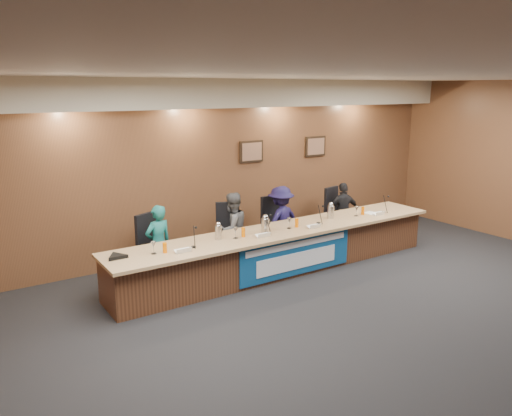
# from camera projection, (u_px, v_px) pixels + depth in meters

# --- Properties ---
(floor) EXTENTS (10.00, 10.00, 0.00)m
(floor) POSITION_uv_depth(u_px,v_px,m) (389.00, 324.00, 6.59)
(floor) COLOR black
(floor) RESTS_ON ground
(ceiling) EXTENTS (10.00, 8.00, 0.04)m
(ceiling) POSITION_uv_depth(u_px,v_px,m) (406.00, 74.00, 5.84)
(ceiling) COLOR silver
(ceiling) RESTS_ON wall_back
(wall_back) EXTENTS (10.00, 0.04, 3.20)m
(wall_back) POSITION_uv_depth(u_px,v_px,m) (233.00, 166.00, 9.46)
(wall_back) COLOR brown
(wall_back) RESTS_ON floor
(soffit) EXTENTS (10.00, 0.50, 0.50)m
(soffit) POSITION_uv_depth(u_px,v_px,m) (239.00, 93.00, 8.95)
(soffit) COLOR beige
(soffit) RESTS_ON wall_back
(dais_body) EXTENTS (6.00, 0.80, 0.70)m
(dais_body) POSITION_uv_depth(u_px,v_px,m) (282.00, 251.00, 8.46)
(dais_body) COLOR #4B2A18
(dais_body) RESTS_ON floor
(dais_top) EXTENTS (6.10, 0.95, 0.05)m
(dais_top) POSITION_uv_depth(u_px,v_px,m) (284.00, 230.00, 8.33)
(dais_top) COLOR #A48157
(dais_top) RESTS_ON dais_body
(banner) EXTENTS (2.20, 0.02, 0.65)m
(banner) POSITION_uv_depth(u_px,v_px,m) (297.00, 256.00, 8.11)
(banner) COLOR navy
(banner) RESTS_ON dais_body
(banner_text_upper) EXTENTS (2.00, 0.01, 0.10)m
(banner_text_upper) POSITION_uv_depth(u_px,v_px,m) (298.00, 244.00, 8.06)
(banner_text_upper) COLOR silver
(banner_text_upper) RESTS_ON banner
(banner_text_lower) EXTENTS (1.60, 0.01, 0.28)m
(banner_text_lower) POSITION_uv_depth(u_px,v_px,m) (297.00, 261.00, 8.12)
(banner_text_lower) COLOR silver
(banner_text_lower) RESTS_ON banner
(wall_photo_left) EXTENTS (0.52, 0.04, 0.42)m
(wall_photo_left) POSITION_uv_depth(u_px,v_px,m) (251.00, 152.00, 9.60)
(wall_photo_left) COLOR black
(wall_photo_left) RESTS_ON wall_back
(wall_photo_right) EXTENTS (0.52, 0.04, 0.42)m
(wall_photo_right) POSITION_uv_depth(u_px,v_px,m) (315.00, 146.00, 10.45)
(wall_photo_right) COLOR black
(wall_photo_right) RESTS_ON wall_back
(panelist_a) EXTENTS (0.51, 0.38, 1.26)m
(panelist_a) POSITION_uv_depth(u_px,v_px,m) (158.00, 244.00, 7.92)
(panelist_a) COLOR #145D5B
(panelist_a) RESTS_ON floor
(panelist_b) EXTENTS (0.71, 0.60, 1.30)m
(panelist_b) POSITION_uv_depth(u_px,v_px,m) (232.00, 229.00, 8.65)
(panelist_b) COLOR #4B4C4F
(panelist_b) RESTS_ON floor
(panelist_c) EXTENTS (0.92, 0.63, 1.30)m
(panelist_c) POSITION_uv_depth(u_px,v_px,m) (281.00, 221.00, 9.21)
(panelist_c) COLOR #16113A
(panelist_c) RESTS_ON floor
(panelist_d) EXTENTS (0.76, 0.49, 1.21)m
(panelist_d) POSITION_uv_depth(u_px,v_px,m) (343.00, 212.00, 10.05)
(panelist_d) COLOR black
(panelist_d) RESTS_ON floor
(office_chair_a) EXTENTS (0.63, 0.63, 0.08)m
(office_chair_a) POSITION_uv_depth(u_px,v_px,m) (156.00, 251.00, 8.04)
(office_chair_a) COLOR black
(office_chair_a) RESTS_ON floor
(office_chair_b) EXTENTS (0.63, 0.63, 0.08)m
(office_chair_b) POSITION_uv_depth(u_px,v_px,m) (229.00, 237.00, 8.77)
(office_chair_b) COLOR black
(office_chair_b) RESTS_ON floor
(office_chair_c) EXTENTS (0.52, 0.52, 0.08)m
(office_chair_c) POSITION_uv_depth(u_px,v_px,m) (277.00, 229.00, 9.33)
(office_chair_c) COLOR black
(office_chair_c) RESTS_ON floor
(office_chair_d) EXTENTS (0.58, 0.58, 0.08)m
(office_chair_d) POSITION_uv_depth(u_px,v_px,m) (339.00, 217.00, 10.16)
(office_chair_d) COLOR black
(office_chair_d) RESTS_ON floor
(nameplate_a) EXTENTS (0.24, 0.08, 0.10)m
(nameplate_a) POSITION_uv_depth(u_px,v_px,m) (184.00, 250.00, 7.09)
(nameplate_a) COLOR white
(nameplate_a) RESTS_ON dais_top
(microphone_a) EXTENTS (0.07, 0.07, 0.02)m
(microphone_a) POSITION_uv_depth(u_px,v_px,m) (193.00, 247.00, 7.35)
(microphone_a) COLOR black
(microphone_a) RESTS_ON dais_top
(juice_glass_a) EXTENTS (0.06, 0.06, 0.15)m
(juice_glass_a) POSITION_uv_depth(u_px,v_px,m) (165.00, 248.00, 7.10)
(juice_glass_a) COLOR #E66800
(juice_glass_a) RESTS_ON dais_top
(water_glass_a) EXTENTS (0.08, 0.08, 0.18)m
(water_glass_a) POSITION_uv_depth(u_px,v_px,m) (154.00, 248.00, 7.05)
(water_glass_a) COLOR silver
(water_glass_a) RESTS_ON dais_top
(nameplate_b) EXTENTS (0.24, 0.08, 0.10)m
(nameplate_b) POSITION_uv_depth(u_px,v_px,m) (264.00, 235.00, 7.84)
(nameplate_b) COLOR white
(nameplate_b) RESTS_ON dais_top
(microphone_b) EXTENTS (0.07, 0.07, 0.02)m
(microphone_b) POSITION_uv_depth(u_px,v_px,m) (267.00, 233.00, 8.05)
(microphone_b) COLOR black
(microphone_b) RESTS_ON dais_top
(juice_glass_b) EXTENTS (0.06, 0.06, 0.15)m
(juice_glass_b) POSITION_uv_depth(u_px,v_px,m) (243.00, 232.00, 7.86)
(juice_glass_b) COLOR #E66800
(juice_glass_b) RESTS_ON dais_top
(water_glass_b) EXTENTS (0.08, 0.08, 0.18)m
(water_glass_b) POSITION_uv_depth(u_px,v_px,m) (236.00, 233.00, 7.77)
(water_glass_b) COLOR silver
(water_glass_b) RESTS_ON dais_top
(nameplate_c) EXTENTS (0.24, 0.08, 0.10)m
(nameplate_c) POSITION_uv_depth(u_px,v_px,m) (315.00, 226.00, 8.35)
(nameplate_c) COLOR white
(nameplate_c) RESTS_ON dais_top
(microphone_c) EXTENTS (0.07, 0.07, 0.02)m
(microphone_c) POSITION_uv_depth(u_px,v_px,m) (318.00, 223.00, 8.65)
(microphone_c) COLOR black
(microphone_c) RESTS_ON dais_top
(juice_glass_c) EXTENTS (0.06, 0.06, 0.15)m
(juice_glass_c) POSITION_uv_depth(u_px,v_px,m) (297.00, 223.00, 8.41)
(juice_glass_c) COLOR #E66800
(juice_glass_c) RESTS_ON dais_top
(water_glass_c) EXTENTS (0.08, 0.08, 0.18)m
(water_glass_c) POSITION_uv_depth(u_px,v_px,m) (289.00, 223.00, 8.32)
(water_glass_c) COLOR silver
(water_glass_c) RESTS_ON dais_top
(nameplate_d) EXTENTS (0.24, 0.08, 0.10)m
(nameplate_d) POSITION_uv_depth(u_px,v_px,m) (380.00, 213.00, 9.20)
(nameplate_d) COLOR white
(nameplate_d) RESTS_ON dais_top
(microphone_d) EXTENTS (0.07, 0.07, 0.02)m
(microphone_d) POSITION_uv_depth(u_px,v_px,m) (383.00, 212.00, 9.42)
(microphone_d) COLOR black
(microphone_d) RESTS_ON dais_top
(juice_glass_d) EXTENTS (0.06, 0.06, 0.15)m
(juice_glass_d) POSITION_uv_depth(u_px,v_px,m) (363.00, 211.00, 9.24)
(juice_glass_d) COLOR #E66800
(juice_glass_d) RESTS_ON dais_top
(water_glass_d) EXTENTS (0.08, 0.08, 0.18)m
(water_glass_d) POSITION_uv_depth(u_px,v_px,m) (357.00, 211.00, 9.14)
(water_glass_d) COLOR silver
(water_glass_d) RESTS_ON dais_top
(carafe_left) EXTENTS (0.11, 0.11, 0.22)m
(carafe_left) POSITION_uv_depth(u_px,v_px,m) (218.00, 232.00, 7.72)
(carafe_left) COLOR silver
(carafe_left) RESTS_ON dais_top
(carafe_mid) EXTENTS (0.13, 0.13, 0.23)m
(carafe_mid) POSITION_uv_depth(u_px,v_px,m) (265.00, 226.00, 8.10)
(carafe_mid) COLOR silver
(carafe_mid) RESTS_ON dais_top
(carafe_right) EXTENTS (0.12, 0.12, 0.23)m
(carafe_right) POSITION_uv_depth(u_px,v_px,m) (331.00, 212.00, 8.98)
(carafe_right) COLOR silver
(carafe_right) RESTS_ON dais_top
(speakerphone) EXTENTS (0.32, 0.32, 0.05)m
(speakerphone) POSITION_uv_depth(u_px,v_px,m) (117.00, 256.00, 6.88)
(speakerphone) COLOR black
(speakerphone) RESTS_ON dais_top
(paper_stack) EXTENTS (0.26, 0.33, 0.01)m
(paper_stack) POSITION_uv_depth(u_px,v_px,m) (373.00, 213.00, 9.34)
(paper_stack) COLOR white
(paper_stack) RESTS_ON dais_top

